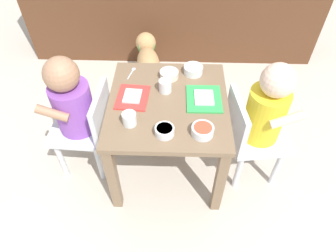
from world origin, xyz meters
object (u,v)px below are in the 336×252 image
seated_child_right (264,113)px  cereal_bowl_left_side (193,70)px  veggie_bowl_near (203,130)px  food_tray_right (204,98)px  veggie_bowl_far (170,74)px  spoon_by_left_tray (132,72)px  food_tray_left (133,97)px  dog (148,62)px  dining_table (168,114)px  cereal_bowl_right_side (165,131)px  seated_child_left (74,105)px  water_cup_right (129,119)px  water_cup_left (165,86)px

seated_child_right → cereal_bowl_left_side: (-0.32, 0.24, 0.06)m
veggie_bowl_near → food_tray_right: bearing=85.3°
veggie_bowl_far → spoon_by_left_tray: 0.19m
food_tray_left → veggie_bowl_far: bearing=43.5°
dog → spoon_by_left_tray: spoon_by_left_tray is taller
dining_table → cereal_bowl_left_side: bearing=60.9°
cereal_bowl_right_side → veggie_bowl_near: bearing=1.9°
dining_table → seated_child_left: size_ratio=0.85×
water_cup_right → veggie_bowl_near: water_cup_right is taller
dining_table → food_tray_right: food_tray_right is taller
seated_child_left → spoon_by_left_tray: size_ratio=6.96×
food_tray_right → cereal_bowl_left_side: bearing=102.8°
dog → food_tray_left: food_tray_left is taller
seated_child_left → cereal_bowl_right_side: 0.47m
seated_child_left → water_cup_right: (0.28, -0.14, 0.06)m
dining_table → seated_child_right: 0.44m
dog → spoon_by_left_tray: bearing=-94.4°
veggie_bowl_far → food_tray_right: bearing=-44.5°
veggie_bowl_far → veggie_bowl_near: bearing=-68.7°
dog → spoon_by_left_tray: (-0.03, -0.45, 0.26)m
seated_child_right → cereal_bowl_right_side: seated_child_right is taller
food_tray_right → veggie_bowl_far: bearing=135.5°
spoon_by_left_tray → veggie_bowl_far: bearing=-9.4°
seated_child_right → veggie_bowl_far: bearing=154.9°
seated_child_left → water_cup_left: 0.43m
food_tray_left → water_cup_left: size_ratio=2.98×
seated_child_right → dog: 0.93m
dog → food_tray_right: 0.76m
dining_table → spoon_by_left_tray: 0.29m
seated_child_left → water_cup_left: bearing=10.3°
food_tray_left → cereal_bowl_left_side: 0.34m
seated_child_right → food_tray_right: seated_child_right is taller
water_cup_right → water_cup_left: bearing=56.7°
seated_child_left → cereal_bowl_left_side: 0.60m
cereal_bowl_right_side → spoon_by_left_tray: bearing=114.0°
veggie_bowl_near → dining_table: bearing=127.4°
water_cup_left → veggie_bowl_near: bearing=-58.6°
seated_child_right → water_cup_left: 0.47m
seated_child_left → dog: 0.75m
food_tray_left → seated_child_left: bearing=-175.3°
veggie_bowl_near → spoon_by_left_tray: bearing=129.9°
food_tray_left → water_cup_right: water_cup_right is taller
cereal_bowl_left_side → dining_table: bearing=-119.1°
veggie_bowl_near → water_cup_left: bearing=121.4°
seated_child_left → veggie_bowl_far: (0.44, 0.18, 0.05)m
cereal_bowl_left_side → water_cup_right: bearing=-127.7°
cereal_bowl_left_side → cereal_bowl_right_side: bearing=-107.2°
seated_child_right → food_tray_right: bearing=170.7°
food_tray_left → water_cup_left: water_cup_left is taller
water_cup_right → veggie_bowl_far: (0.16, 0.32, -0.01)m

